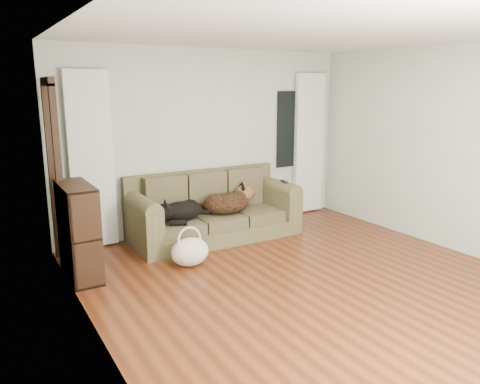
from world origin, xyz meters
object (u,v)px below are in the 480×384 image
dog_black_lab (179,211)px  tote_bag (190,252)px  dog_shepherd (228,202)px  bookshelf (79,233)px  sofa (215,206)px

dog_black_lab → tote_bag: (-0.18, -0.71, -0.32)m
dog_shepherd → bookshelf: size_ratio=0.68×
dog_shepherd → bookshelf: bookshelf is taller
sofa → bookshelf: size_ratio=2.22×
dog_black_lab → tote_bag: size_ratio=1.28×
dog_shepherd → tote_bag: dog_shepherd is taller
sofa → tote_bag: bearing=-133.8°
sofa → tote_bag: 1.11m
dog_shepherd → tote_bag: (-0.93, -0.74, -0.33)m
sofa → dog_shepherd: bearing=-10.4°
dog_black_lab → dog_shepherd: size_ratio=0.83×
dog_black_lab → bookshelf: size_ratio=0.56×
sofa → dog_shepherd: 0.19m
sofa → dog_black_lab: bearing=-173.1°
tote_bag → bookshelf: size_ratio=0.44×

